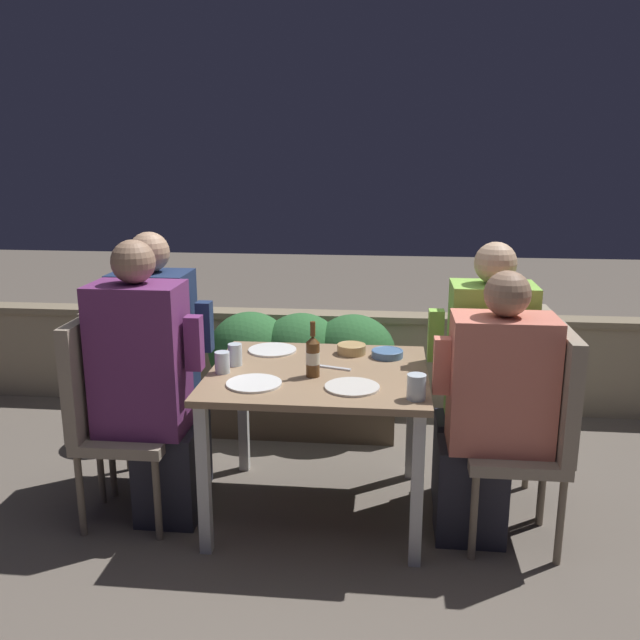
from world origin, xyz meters
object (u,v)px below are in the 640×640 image
(person_navy_jumper, at_px, (162,365))
(chair_right_far, at_px, (524,397))
(person_purple_stripe, at_px, (148,385))
(person_coral_top, at_px, (491,411))
(potted_plant, at_px, (139,373))
(chair_left_far, at_px, (124,383))
(chair_right_near, at_px, (540,422))
(beer_bottle, at_px, (313,356))
(chair_left_near, at_px, (106,404))
(person_green_blouse, at_px, (482,377))

(person_navy_jumper, bearing_deg, chair_right_far, 0.51)
(person_purple_stripe, xyz_separation_m, person_navy_jumper, (-0.03, 0.28, 0.00))
(person_coral_top, bearing_deg, potted_plant, 154.87)
(person_purple_stripe, distance_m, chair_left_far, 0.38)
(chair_right_near, height_order, beer_bottle, chair_right_near)
(chair_left_near, height_order, chair_left_far, same)
(person_navy_jumper, height_order, beer_bottle, person_navy_jumper)
(person_coral_top, xyz_separation_m, person_green_blouse, (-0.01, 0.30, 0.04))
(chair_left_near, relative_size, beer_bottle, 3.84)
(chair_left_far, xyz_separation_m, person_coral_top, (1.73, -0.29, 0.04))
(person_purple_stripe, xyz_separation_m, potted_plant, (-0.38, 0.88, -0.25))
(chair_left_near, distance_m, beer_bottle, 0.97)
(chair_left_near, bearing_deg, person_purple_stripe, -0.00)
(chair_right_near, xyz_separation_m, beer_bottle, (-0.97, 0.07, 0.24))
(person_navy_jumper, height_order, person_green_blouse, person_navy_jumper)
(chair_right_near, relative_size, person_coral_top, 0.79)
(potted_plant, bearing_deg, person_purple_stripe, -66.40)
(chair_right_near, distance_m, chair_right_far, 0.30)
(person_navy_jumper, height_order, person_coral_top, person_navy_jumper)
(person_purple_stripe, height_order, chair_left_far, person_purple_stripe)
(person_purple_stripe, relative_size, person_green_blouse, 1.02)
(chair_right_near, bearing_deg, chair_right_far, 91.55)
(person_navy_jumper, distance_m, potted_plant, 0.74)
(beer_bottle, distance_m, potted_plant, 1.44)
(chair_right_near, distance_m, person_coral_top, 0.21)
(chair_right_far, bearing_deg, person_green_blouse, 180.00)
(person_coral_top, height_order, beer_bottle, person_coral_top)
(chair_left_far, xyz_separation_m, potted_plant, (-0.15, 0.60, -0.15))
(person_coral_top, height_order, person_green_blouse, person_green_blouse)
(chair_left_far, relative_size, person_navy_jumper, 0.73)
(person_navy_jumper, distance_m, person_coral_top, 1.56)
(person_navy_jumper, bearing_deg, potted_plant, 120.64)
(person_purple_stripe, height_order, beer_bottle, person_purple_stripe)
(person_purple_stripe, distance_m, person_green_blouse, 1.53)
(beer_bottle, bearing_deg, chair_left_near, -176.24)
(person_purple_stripe, bearing_deg, person_green_blouse, 11.18)
(person_purple_stripe, distance_m, person_navy_jumper, 0.28)
(chair_left_near, bearing_deg, chair_right_far, 8.86)
(chair_right_near, relative_size, chair_right_far, 1.00)
(chair_left_near, xyz_separation_m, person_green_blouse, (1.70, 0.30, 0.09))
(person_green_blouse, relative_size, beer_bottle, 5.14)
(person_coral_top, bearing_deg, chair_right_near, 0.00)
(chair_left_near, height_order, chair_right_far, same)
(beer_bottle, bearing_deg, chair_left_far, 167.18)
(person_purple_stripe, relative_size, chair_left_far, 1.37)
(chair_left_far, relative_size, chair_right_near, 1.00)
(chair_left_far, height_order, person_green_blouse, person_green_blouse)
(chair_right_far, bearing_deg, chair_right_near, -88.45)
(person_green_blouse, bearing_deg, person_coral_top, -88.91)
(person_coral_top, relative_size, person_green_blouse, 0.94)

